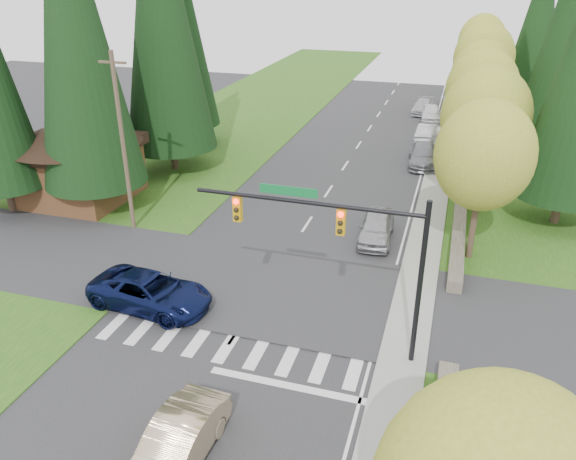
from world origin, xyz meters
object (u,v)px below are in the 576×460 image
at_px(suv_navy, 151,292).
at_px(parked_car_e, 423,106).
at_px(sedan_champagne, 176,445).
at_px(parked_car_a, 376,227).
at_px(parked_car_c, 425,134).
at_px(parked_car_b, 423,155).
at_px(parked_car_d, 431,113).

bearing_deg(suv_navy, parked_car_e, -5.99).
bearing_deg(sedan_champagne, parked_car_a, 80.94).
xyz_separation_m(parked_car_a, parked_car_c, (1.05, 20.03, -0.08)).
distance_m(parked_car_b, parked_car_d, 13.32).
distance_m(suv_navy, parked_car_a, 12.91).
relative_size(parked_car_a, parked_car_d, 0.98).
distance_m(sedan_champagne, parked_car_d, 44.56).
bearing_deg(parked_car_c, sedan_champagne, -92.72).
xyz_separation_m(parked_car_d, parked_car_e, (-0.99, 3.07, -0.10)).
bearing_deg(suv_navy, parked_car_c, -11.81).
distance_m(sedan_champagne, parked_car_a, 17.56).
relative_size(parked_car_d, parked_car_e, 0.98).
xyz_separation_m(parked_car_c, parked_car_e, (-1.05, 10.16, -0.00)).
xyz_separation_m(sedan_champagne, parked_car_b, (4.80, 31.03, -0.02)).
distance_m(parked_car_c, parked_car_e, 10.21).
xyz_separation_m(suv_navy, parked_car_b, (9.97, 23.46, -0.03)).
distance_m(sedan_champagne, parked_car_b, 31.40).
bearing_deg(parked_car_b, parked_car_a, -100.52).
bearing_deg(sedan_champagne, suv_navy, 126.42).
height_order(sedan_champagne, parked_car_c, sedan_champagne).
relative_size(parked_car_a, parked_car_b, 0.86).
height_order(sedan_champagne, parked_car_d, parked_car_d).
bearing_deg(parked_car_b, parked_car_d, 87.03).
distance_m(suv_navy, parked_car_c, 31.21).
bearing_deg(parked_car_b, parked_car_e, 90.15).
bearing_deg(sedan_champagne, parked_car_e, 88.00).
height_order(sedan_champagne, suv_navy, suv_navy).
bearing_deg(parked_car_a, sedan_champagne, -104.18).
height_order(suv_navy, parked_car_d, suv_navy).
bearing_deg(parked_car_e, parked_car_c, -81.72).
distance_m(suv_navy, parked_car_b, 25.49).
relative_size(parked_car_a, parked_car_e, 0.96).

